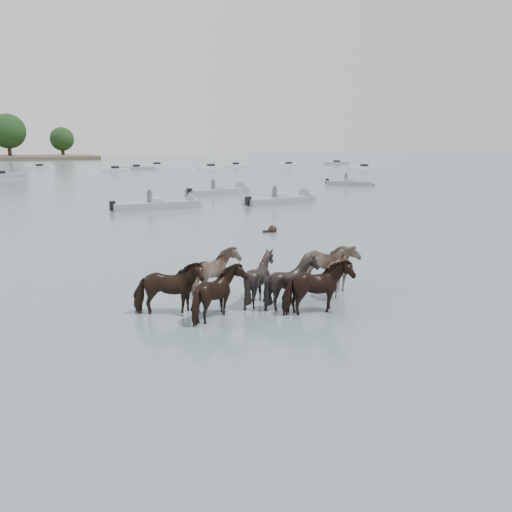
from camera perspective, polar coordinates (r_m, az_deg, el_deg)
name	(u,v)px	position (r m, az deg, el deg)	size (l,w,h in m)	color
ground	(265,320)	(13.10, 1.00, -6.89)	(400.00, 400.00, 0.00)	#4D626F
pony_herd	(269,281)	(14.30, 1.40, -2.71)	(6.87, 3.99, 1.52)	black
swimming_pony	(272,230)	(25.94, 1.70, 2.81)	(0.72, 0.44, 0.44)	black
motorboat_b	(168,205)	(36.10, -9.47, 5.45)	(6.37, 2.03, 1.92)	gray
motorboat_c	(226,191)	(46.23, -3.30, 7.00)	(6.39, 3.44, 1.92)	gray
motorboat_d	(289,200)	(38.92, 3.52, 6.06)	(6.09, 2.73, 1.92)	gray
motorboat_e	(356,183)	(56.11, 10.76, 7.69)	(4.95, 4.28, 1.92)	gray
distant_flotilla	(73,170)	(88.50, -19.11, 8.78)	(106.69, 28.60, 0.93)	silver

